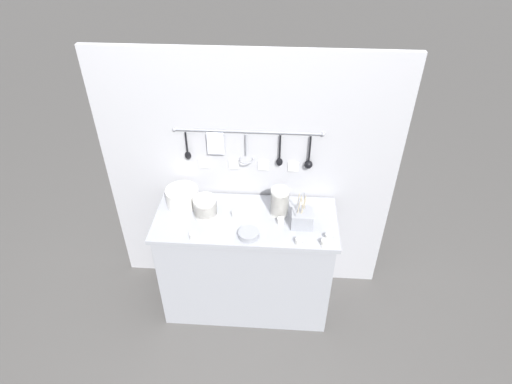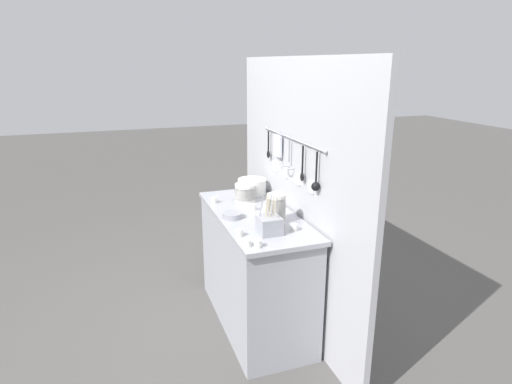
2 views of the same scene
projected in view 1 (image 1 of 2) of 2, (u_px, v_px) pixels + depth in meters
ground_plane at (247, 300)px, 3.36m from camera, size 20.00×20.00×0.00m
counter at (247, 262)px, 3.10m from camera, size 1.22×0.52×0.85m
back_wall at (249, 180)px, 3.02m from camera, size 2.02×0.11×1.89m
bowl_stack_wide_centre at (280, 202)px, 2.83m from camera, size 0.12×0.12×0.20m
bowl_stack_tall_left at (205, 207)px, 2.83m from camera, size 0.15×0.15×0.14m
plate_stack at (182, 197)px, 2.93m from camera, size 0.22×0.22×0.12m
steel_mixing_bowl at (249, 234)px, 2.69m from camera, size 0.13×0.13×0.04m
cutlery_caddy at (302, 218)px, 2.76m from camera, size 0.14×0.14×0.25m
cup_edge_near at (302, 206)px, 2.91m from camera, size 0.04×0.04×0.04m
cup_front_right at (325, 243)px, 2.63m from camera, size 0.04×0.04×0.04m
cup_centre at (299, 241)px, 2.64m from camera, size 0.04×0.04×0.04m
cup_beside_plates at (329, 237)px, 2.67m from camera, size 0.04×0.04×0.04m
cup_back_right at (235, 214)px, 2.85m from camera, size 0.04×0.04×0.04m
cup_by_caddy at (281, 221)px, 2.79m from camera, size 0.04×0.04×0.04m
cup_mid_row at (193, 236)px, 2.68m from camera, size 0.04×0.04×0.04m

